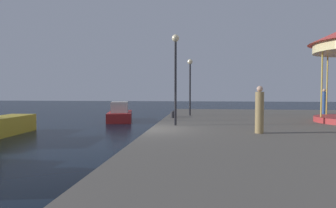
% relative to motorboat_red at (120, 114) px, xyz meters
% --- Properties ---
extents(ground_plane, '(120.00, 120.00, 0.00)m').
position_rel_motorboat_red_xyz_m(ground_plane, '(4.42, -10.59, -0.60)').
color(ground_plane, black).
extents(quay_dock, '(14.56, 29.66, 0.80)m').
position_rel_motorboat_red_xyz_m(quay_dock, '(11.70, -10.59, -0.20)').
color(quay_dock, '#5B564F').
rests_on(quay_dock, ground).
extents(motorboat_red, '(2.93, 5.14, 1.65)m').
position_rel_motorboat_red_xyz_m(motorboat_red, '(0.00, 0.00, 0.00)').
color(motorboat_red, maroon).
rests_on(motorboat_red, ground).
extents(lamp_post_near_edge, '(0.36, 0.36, 4.52)m').
position_rel_motorboat_red_xyz_m(lamp_post_near_edge, '(5.47, -9.10, 3.26)').
color(lamp_post_near_edge, black).
rests_on(lamp_post_near_edge, quay_dock).
extents(lamp_post_mid_promenade, '(0.36, 0.36, 3.97)m').
position_rel_motorboat_red_xyz_m(lamp_post_mid_promenade, '(5.99, -3.17, 2.94)').
color(lamp_post_mid_promenade, black).
rests_on(lamp_post_mid_promenade, quay_dock).
extents(bollard_north, '(0.24, 0.24, 0.40)m').
position_rel_motorboat_red_xyz_m(bollard_north, '(4.92, -4.18, 0.40)').
color(bollard_north, '#2D2D33').
rests_on(bollard_north, quay_dock).
extents(bollard_south, '(0.24, 0.24, 0.40)m').
position_rel_motorboat_red_xyz_m(bollard_south, '(4.95, -5.14, 0.40)').
color(bollard_south, '#2D2D33').
rests_on(bollard_south, quay_dock).
extents(person_far_corner, '(0.34, 0.34, 1.90)m').
position_rel_motorboat_red_xyz_m(person_far_corner, '(15.96, -0.76, 1.09)').
color(person_far_corner, '#2D4C8C').
rests_on(person_far_corner, quay_dock).
extents(person_mid_promenade, '(0.34, 0.34, 1.92)m').
position_rel_motorboat_red_xyz_m(person_mid_promenade, '(9.08, -11.42, 1.10)').
color(person_mid_promenade, '#937A4C').
rests_on(person_mid_promenade, quay_dock).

